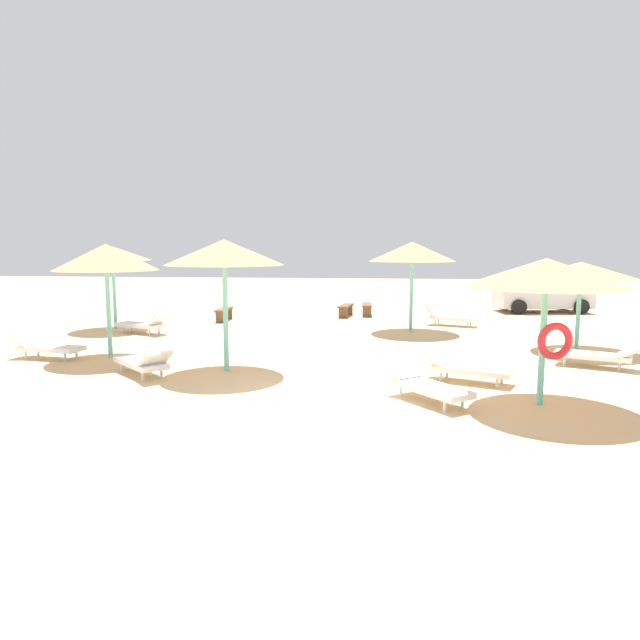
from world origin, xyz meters
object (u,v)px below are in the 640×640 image
object	(u,v)px
parasol_0	(546,274)
bench_1	(367,307)
parasol_1	(224,253)
lounger_2	(449,317)
lounger_0	(465,368)
parasol_3	(112,254)
bench_2	(224,312)
lounger_3	(144,324)
lounger_5	(599,355)
parked_car	(541,293)
lounger_7	(426,384)
lounger_6	(46,347)
parasol_2	(412,252)
parasol_5	(581,270)
bench_0	(346,308)
parasol_6	(106,258)
lounger_1	(143,362)

from	to	relation	value
parasol_0	bench_1	bearing A→B (deg)	105.11
parasol_1	bench_1	world-z (taller)	parasol_1
parasol_0	parasol_1	size ratio (longest dim) A/B	0.98
parasol_1	lounger_2	bearing A→B (deg)	53.76
lounger_2	lounger_0	bearing A→B (deg)	-94.33
parasol_3	bench_1	xyz separation A→B (m)	(8.76, 4.81, -2.30)
parasol_1	bench_2	world-z (taller)	parasol_1
lounger_3	bench_1	size ratio (longest dim) A/B	1.30
lounger_5	lounger_0	bearing A→B (deg)	-151.90
lounger_3	parked_car	distance (m)	16.88
lounger_7	bench_1	size ratio (longest dim) A/B	1.22
parasol_1	parked_car	size ratio (longest dim) A/B	0.74
parasol_0	lounger_6	world-z (taller)	parasol_0
lounger_0	lounger_2	world-z (taller)	lounger_2
parasol_0	lounger_5	distance (m)	4.70
parasol_1	parasol_2	xyz separation A→B (m)	(4.63, 6.77, -0.06)
lounger_0	bench_2	world-z (taller)	lounger_0
lounger_0	parasol_0	bearing A→B (deg)	-55.65
parasol_5	bench_0	xyz separation A→B (m)	(-6.97, 6.89, -1.91)
lounger_3	bench_1	bearing A→B (deg)	38.41
lounger_0	parasol_6	bearing A→B (deg)	168.88
parasol_5	bench_1	distance (m)	9.75
lounger_6	lounger_7	distance (m)	10.06
lounger_7	bench_0	xyz separation A→B (m)	(-2.33, 12.74, 0.02)
parasol_1	parasol_3	xyz separation A→B (m)	(-5.75, 6.25, -0.14)
parasol_0	lounger_2	size ratio (longest dim) A/B	1.54
parasol_6	lounger_3	bearing A→B (deg)	101.29
parasol_5	lounger_3	world-z (taller)	parasol_5
parasol_5	lounger_3	xyz separation A→B (m)	(-13.42, 1.56, -1.93)
lounger_5	lounger_6	world-z (taller)	lounger_6
parasol_5	bench_1	xyz separation A→B (m)	(-6.11, 7.36, -1.91)
parasol_1	lounger_0	xyz separation A→B (m)	(5.45, -0.50, -2.47)
parasol_0	bench_0	bearing A→B (deg)	109.15
parasol_2	lounger_6	distance (m)	11.59
bench_0	parked_car	distance (m)	8.86
parasol_1	parasol_6	xyz separation A→B (m)	(-3.49, 1.25, -0.15)
parasol_2	lounger_7	size ratio (longest dim) A/B	1.65
parasol_2	lounger_1	bearing A→B (deg)	-130.56
parasol_6	lounger_6	xyz separation A→B (m)	(-1.61, -0.30, -2.32)
parked_car	parasol_6	bearing A→B (deg)	-139.93
parasol_3	parasol_6	distance (m)	5.48
parasol_5	lounger_6	xyz separation A→B (m)	(-14.22, -2.75, -1.94)
parasol_0	lounger_3	xyz separation A→B (m)	(-10.88, 7.44, -2.11)
lounger_3	parasol_5	bearing A→B (deg)	-6.65
parasol_0	lounger_3	world-z (taller)	parasol_0
parasol_1	bench_0	size ratio (longest dim) A/B	2.00
lounger_5	parasol_0	bearing A→B (deg)	-123.24
parasol_6	lounger_1	size ratio (longest dim) A/B	1.64
lounger_5	parasol_3	bearing A→B (deg)	161.43
lounger_3	lounger_7	distance (m)	11.48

